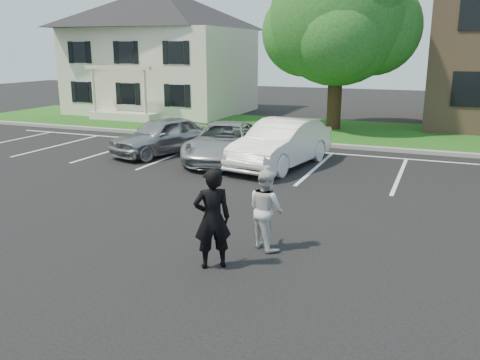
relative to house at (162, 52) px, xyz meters
name	(u,v)px	position (x,y,z in m)	size (l,w,h in m)	color
ground_plane	(222,250)	(13.00, -19.97, -3.83)	(90.00, 90.00, 0.00)	black
curb	(339,146)	(13.00, -7.97, -3.75)	(40.00, 0.30, 0.15)	gray
grass_strip	(355,133)	(13.00, -3.97, -3.79)	(44.00, 8.00, 0.08)	#195117
stall_lines	(361,166)	(14.40, -11.02, -3.82)	(34.00, 5.36, 0.01)	silver
house	(162,52)	(0.00, 0.00, 0.00)	(10.30, 9.22, 7.60)	beige
tree	(340,20)	(11.86, -3.24, 1.52)	(7.80, 7.20, 8.80)	black
man_black_suit	(212,219)	(13.17, -20.77, -2.87)	(0.70, 0.46, 1.91)	black
man_white_shirt	(266,209)	(13.78, -19.49, -3.00)	(0.81, 0.63, 1.67)	silver
car_silver_west	(162,136)	(6.84, -11.85, -3.10)	(1.71, 4.25, 1.45)	#A1A1A5
car_silver_minivan	(225,142)	(9.60, -12.02, -3.13)	(2.30, 5.00, 1.39)	#ACAFB3
car_white_sedan	(281,144)	(11.80, -12.20, -3.02)	(1.72, 4.92, 1.62)	white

